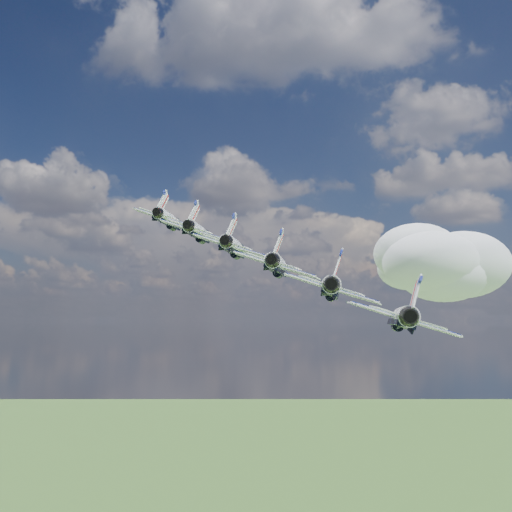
% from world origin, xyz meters
% --- Properties ---
extents(cloud_far, '(64.54, 50.71, 25.36)m').
position_xyz_m(cloud_far, '(61.60, 204.30, 163.61)').
color(cloud_far, white).
extents(jet_0, '(12.70, 16.99, 8.14)m').
position_xyz_m(jet_0, '(0.79, 23.56, 155.05)').
color(jet_0, white).
extents(jet_1, '(12.70, 16.99, 8.14)m').
position_xyz_m(jet_1, '(8.35, 16.63, 151.50)').
color(jet_1, white).
extents(jet_2, '(12.70, 16.99, 8.14)m').
position_xyz_m(jet_2, '(15.91, 9.70, 147.95)').
color(jet_2, white).
extents(jet_3, '(12.70, 16.99, 8.14)m').
position_xyz_m(jet_3, '(23.47, 2.78, 144.40)').
color(jet_3, white).
extents(jet_4, '(12.70, 16.99, 8.14)m').
position_xyz_m(jet_4, '(31.03, -4.15, 140.85)').
color(jet_4, white).
extents(jet_5, '(12.70, 16.99, 8.14)m').
position_xyz_m(jet_5, '(38.59, -11.08, 137.30)').
color(jet_5, white).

